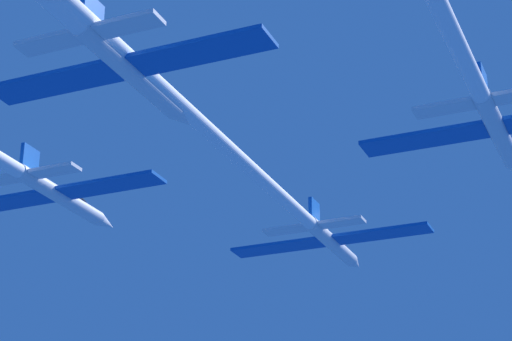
# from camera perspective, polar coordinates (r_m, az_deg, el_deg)

# --- Properties ---
(jet_lead) EXTENTS (21.15, 72.81, 3.50)m
(jet_lead) POSITION_cam_1_polar(r_m,az_deg,el_deg) (84.41, -0.43, 0.21)
(jet_lead) COLOR silver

